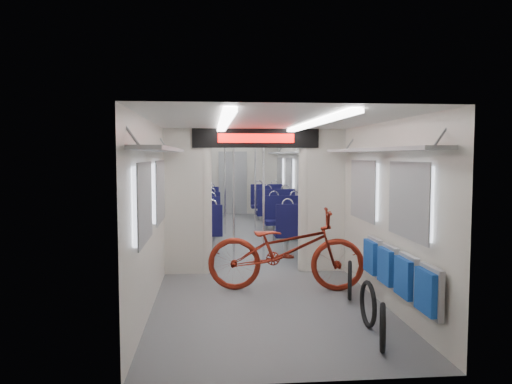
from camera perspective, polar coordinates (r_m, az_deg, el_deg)
carriage at (r=9.72m, az=-1.00°, el=1.97°), size 12.00×12.02×2.31m
bicycle at (r=6.99m, az=3.41°, el=-6.60°), size 2.25×1.04×1.14m
flip_bench at (r=5.88m, az=15.78°, el=-8.75°), size 0.12×2.08×0.49m
bike_hoop_a at (r=5.09m, az=14.27°, el=-15.05°), size 0.20×0.47×0.48m
bike_hoop_b at (r=5.73m, az=12.68°, el=-12.61°), size 0.06×0.52×0.52m
bike_hoop_c at (r=6.71m, az=10.66°, el=-10.08°), size 0.19×0.51×0.51m
seat_bay_near_left at (r=10.38m, az=-6.41°, el=-3.32°), size 0.88×1.94×1.06m
seat_bay_near_right at (r=10.27m, az=4.07°, el=-3.30°), size 0.90×2.04×1.09m
seat_bay_far_left at (r=13.19m, az=-6.18°, el=-1.62°), size 0.91×2.09×1.10m
seat_bay_far_right at (r=13.63m, az=1.73°, el=-1.32°), size 0.95×2.24×1.15m
stanchion_near_left at (r=8.77m, az=-2.57°, el=-0.57°), size 0.04×0.04×2.30m
stanchion_near_right at (r=8.86m, az=0.87°, el=-0.52°), size 0.04×0.04×2.30m
stanchion_far_left at (r=11.92m, az=-3.56°, el=0.69°), size 0.04×0.04×2.30m
stanchion_far_right at (r=11.83m, az=-0.08°, el=0.67°), size 0.04×0.04×2.30m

